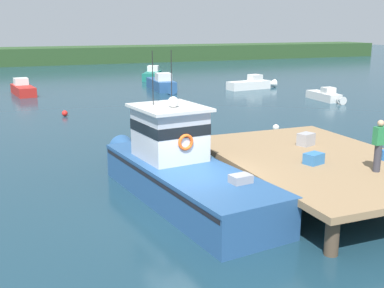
{
  "coord_description": "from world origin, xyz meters",
  "views": [
    {
      "loc": [
        -5.18,
        -12.93,
        5.61
      ],
      "look_at": [
        1.2,
        2.68,
        1.4
      ],
      "focal_mm": 44.62,
      "sensor_mm": 36.0,
      "label": 1
    }
  ],
  "objects": [
    {
      "name": "moored_boat_outer_mooring",
      "position": [
        17.97,
        16.69,
        0.36
      ],
      "size": [
        1.23,
        4.18,
        1.05
      ],
      "color": "silver",
      "rests_on": "ground"
    },
    {
      "name": "moored_boat_off_the_point",
      "position": [
        16.13,
        24.89,
        0.44
      ],
      "size": [
        5.12,
        1.8,
        1.28
      ],
      "color": "white",
      "rests_on": "ground"
    },
    {
      "name": "crate_stack_near_edge",
      "position": [
        5.4,
        1.6,
        1.44
      ],
      "size": [
        0.71,
        0.61,
        0.47
      ],
      "primitive_type": "cube",
      "rotation": [
        0.0,
        0.0,
        0.34
      ],
      "color": "#9E9EA3",
      "rests_on": "dock"
    },
    {
      "name": "moored_boat_mid_harbor",
      "position": [
        10.34,
        36.13,
        0.48
      ],
      "size": [
        3.47,
        5.37,
        1.39
      ],
      "color": "#196B5B",
      "rests_on": "ground"
    },
    {
      "name": "main_fishing_boat",
      "position": [
        0.13,
        1.24,
        1.01
      ],
      "size": [
        3.54,
        9.95,
        4.8
      ],
      "color": "#285184",
      "rests_on": "ground"
    },
    {
      "name": "mooring_buoy_spare_mooring",
      "position": [
        -1.38,
        17.71,
        0.18
      ],
      "size": [
        0.37,
        0.37,
        0.37
      ],
      "primitive_type": "sphere",
      "color": "red",
      "rests_on": "ground"
    },
    {
      "name": "moored_boat_near_channel",
      "position": [
        8.38,
        27.19,
        0.53
      ],
      "size": [
        1.88,
        6.17,
        1.55
      ],
      "color": "#285184",
      "rests_on": "ground"
    },
    {
      "name": "deckhand_by_the_boat",
      "position": [
        5.46,
        -2.01,
        2.06
      ],
      "size": [
        0.36,
        0.22,
        1.63
      ],
      "color": "#383842",
      "rests_on": "dock"
    },
    {
      "name": "dock",
      "position": [
        4.8,
        0.0,
        1.07
      ],
      "size": [
        6.0,
        9.0,
        1.2
      ],
      "color": "#4C3D2D",
      "rests_on": "ground"
    },
    {
      "name": "crate_stack_mid_dock",
      "position": [
        4.17,
        -0.57,
        1.38
      ],
      "size": [
        0.7,
        0.59,
        0.36
      ],
      "primitive_type": "cube",
      "rotation": [
        0.0,
        0.0,
        0.28
      ],
      "color": "#3370B2",
      "rests_on": "dock"
    },
    {
      "name": "mooring_buoy_outer",
      "position": [
        8.7,
        8.9,
        0.18
      ],
      "size": [
        0.36,
        0.36,
        0.36
      ],
      "primitive_type": "sphere",
      "color": "silver",
      "rests_on": "ground"
    },
    {
      "name": "far_shoreline",
      "position": [
        0.0,
        62.0,
        1.2
      ],
      "size": [
        120.0,
        8.0,
        2.4
      ],
      "primitive_type": "cube",
      "color": "#284723",
      "rests_on": "ground"
    },
    {
      "name": "ground_plane",
      "position": [
        0.0,
        0.0,
        0.0
      ],
      "size": [
        200.0,
        200.0,
        0.0
      ],
      "primitive_type": "plane",
      "color": "#193847"
    },
    {
      "name": "moored_boat_far_left",
      "position": [
        -3.28,
        29.02,
        0.46
      ],
      "size": [
        1.85,
        5.34,
        1.34
      ],
      "color": "red",
      "rests_on": "ground"
    }
  ]
}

